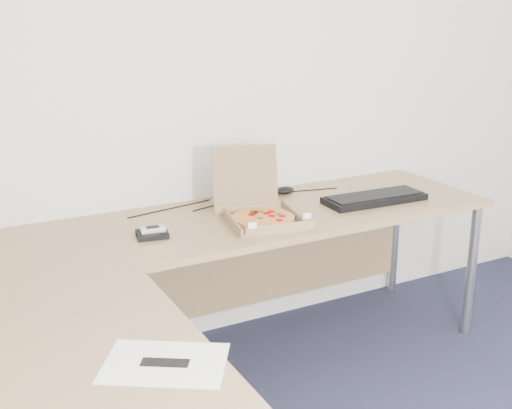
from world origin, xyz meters
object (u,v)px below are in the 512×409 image
drinking_glass (246,188)px  wallet (152,234)px  pizza_box (261,214)px  desk (206,271)px  keyboard (374,199)px

drinking_glass → wallet: bearing=-153.8°
pizza_box → drinking_glass: (0.10, 0.33, 0.02)m
pizza_box → wallet: pizza_box is taller
desk → drinking_glass: (0.51, 0.65, 0.09)m
drinking_glass → desk: bearing=-127.8°
pizza_box → drinking_glass: pizza_box is taller
drinking_glass → keyboard: 0.62m
pizza_box → keyboard: 0.63m
pizza_box → wallet: size_ratio=2.79×
keyboard → desk: bearing=-159.7°
pizza_box → wallet: (-0.49, 0.04, -0.03)m
desk → keyboard: keyboard is taller
pizza_box → keyboard: (0.63, 0.01, -0.02)m
keyboard → pizza_box: bearing=-176.6°
drinking_glass → keyboard: drinking_glass is taller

